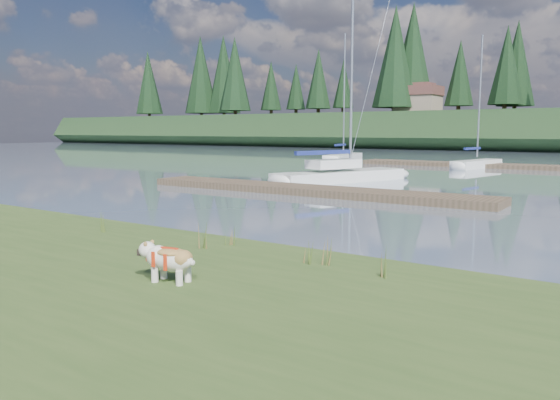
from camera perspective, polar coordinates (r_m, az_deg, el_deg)
The scene contains 20 objects.
ground at distance 41.45m, azimuth 23.18°, elevation 3.04°, with size 200.00×200.00×0.00m, color gray.
bank at distance 9.63m, azimuth -25.44°, elevation -8.43°, with size 60.00×9.00×0.35m, color #394E20.
bulldog at distance 8.58m, azimuth -11.50°, elevation -5.96°, with size 1.01×0.51×0.60m.
sailboat_main at distance 28.89m, azimuth 7.24°, elevation 2.80°, with size 4.57×8.96×12.77m.
dock_near at distance 23.14m, azimuth 2.74°, elevation 1.06°, with size 16.00×2.00×0.30m, color #4C3D2C.
dock_far at distance 41.10m, azimuth 25.93°, elevation 3.07°, with size 26.00×2.20×0.30m, color #4C3D2C.
sailboat_bg_0 at distance 49.18m, azimuth 6.87°, elevation 4.54°, with size 2.78×7.73×11.05m.
sailboat_bg_2 at distance 41.41m, azimuth 20.19°, elevation 3.64°, with size 2.44×6.14×9.28m.
weed_0 at distance 10.87m, azimuth -8.00°, elevation -3.83°, with size 0.17×0.14×0.56m.
weed_1 at distance 11.10m, azimuth -5.11°, elevation -3.90°, with size 0.17×0.14×0.40m.
weed_2 at distance 9.50m, azimuth 5.10°, elevation -5.35°, with size 0.17×0.14×0.58m.
weed_3 at distance 13.15m, azimuth -17.89°, elevation -2.30°, with size 0.17×0.14×0.49m.
weed_4 at distance 9.58m, azimuth 3.19°, elevation -5.47°, with size 0.17×0.14×0.48m.
weed_5 at distance 8.82m, azimuth 10.56°, elevation -6.69°, with size 0.17×0.14×0.49m.
mud_lip at distance 12.36m, azimuth -7.47°, elevation -4.89°, with size 60.00×0.50×0.14m, color #33281C.
conifer_0 at distance 100.49m, azimuth -4.73°, elevation 13.00°, with size 5.72×5.72×14.15m.
conifer_1 at distance 95.08m, azimuth 4.05°, elevation 12.51°, with size 4.40×4.40×11.30m.
conifer_2 at distance 85.94m, azimuth 11.94°, elevation 14.44°, with size 6.60×6.60×16.05m.
conifer_3 at distance 85.01m, azimuth 22.60°, elevation 12.90°, with size 4.84×4.84×12.25m.
house_0 at distance 86.13m, azimuth 14.22°, elevation 10.20°, with size 6.30×5.30×4.65m.
Camera 1 is at (8.10, -10.57, 2.67)m, focal length 35.00 mm.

